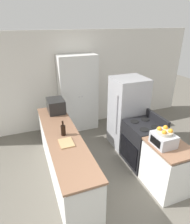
{
  "coord_description": "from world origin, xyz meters",
  "views": [
    {
      "loc": [
        -1.36,
        -1.65,
        2.81
      ],
      "look_at": [
        0.0,
        1.9,
        1.05
      ],
      "focal_mm": 32.0,
      "sensor_mm": 36.0,
      "label": 1
    }
  ],
  "objects": [
    {
      "name": "counter_right",
      "position": [
        0.8,
        0.49,
        0.44
      ],
      "size": [
        0.6,
        0.78,
        0.91
      ],
      "color": "silver",
      "rests_on": "ground_plane"
    },
    {
      "name": "cutting_board",
      "position": [
        -0.8,
        1.17,
        0.92
      ],
      "size": [
        0.23,
        0.3,
        0.02
      ],
      "color": "tan",
      "rests_on": "counter_left"
    },
    {
      "name": "wall_back",
      "position": [
        0.0,
        3.49,
        1.3
      ],
      "size": [
        7.0,
        0.06,
        2.6
      ],
      "color": "silver",
      "rests_on": "ground_plane"
    },
    {
      "name": "microwave",
      "position": [
        -0.71,
        2.51,
        1.06
      ],
      "size": [
        0.37,
        0.47,
        0.3
      ],
      "color": "black",
      "rests_on": "counter_left"
    },
    {
      "name": "counter_left",
      "position": [
        -0.8,
        1.47,
        0.44
      ],
      "size": [
        0.6,
        2.73,
        0.91
      ],
      "color": "silver",
      "rests_on": "ground_plane"
    },
    {
      "name": "pantry_cabinet",
      "position": [
        0.02,
        3.22,
        1.02
      ],
      "size": [
        1.0,
        0.48,
        2.04
      ],
      "color": "silver",
      "rests_on": "ground_plane"
    },
    {
      "name": "fruit_bowl",
      "position": [
        0.7,
        0.57,
        1.16
      ],
      "size": [
        0.27,
        0.27,
        0.11
      ],
      "color": "#B2A893",
      "rests_on": "toaster_oven"
    },
    {
      "name": "wine_bottle",
      "position": [
        -0.78,
        1.45,
        1.02
      ],
      "size": [
        0.09,
        0.09,
        0.28
      ],
      "color": "black",
      "rests_on": "counter_left"
    },
    {
      "name": "stove",
      "position": [
        0.82,
        1.27,
        0.47
      ],
      "size": [
        0.66,
        0.74,
        1.07
      ],
      "color": "black",
      "rests_on": "ground_plane"
    },
    {
      "name": "refrigerator",
      "position": [
        0.86,
        2.02,
        0.84
      ],
      "size": [
        0.75,
        0.69,
        1.67
      ],
      "color": "#A3A3A8",
      "rests_on": "ground_plane"
    },
    {
      "name": "ground_plane",
      "position": [
        0.0,
        0.0,
        0.0
      ],
      "size": [
        14.0,
        14.0,
        0.0
      ],
      "primitive_type": "plane",
      "color": "#666056"
    },
    {
      "name": "toaster_oven",
      "position": [
        0.69,
        0.55,
        1.02
      ],
      "size": [
        0.33,
        0.36,
        0.21
      ],
      "color": "#B2B2B7",
      "rests_on": "counter_right"
    }
  ]
}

